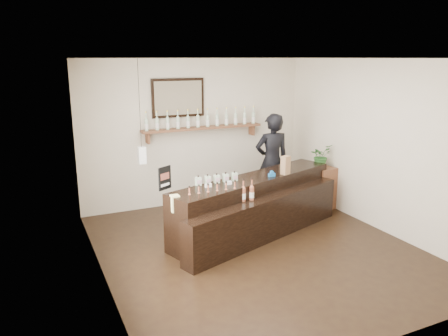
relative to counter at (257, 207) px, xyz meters
name	(u,v)px	position (x,y,z in m)	size (l,w,h in m)	color
ground	(257,249)	(-0.32, -0.58, -0.43)	(5.00, 5.00, 0.00)	black
room_shell	(259,138)	(-0.32, -0.58, 1.27)	(5.00, 5.00, 5.00)	beige
back_wall_decor	(190,115)	(-0.47, 1.80, 1.32)	(2.66, 0.96, 1.69)	brown
counter	(257,207)	(0.00, 0.00, 0.00)	(3.28, 1.88, 1.07)	black
promo_sign	(165,178)	(-1.53, 0.08, 0.66)	(0.23, 0.14, 0.35)	black
paper_bag	(286,165)	(0.56, 0.07, 0.64)	(0.17, 0.15, 0.31)	olive
tape_dispenser	(272,174)	(0.28, 0.03, 0.52)	(0.12, 0.05, 0.10)	#1866AC
side_cabinet	(319,187)	(1.68, 0.60, -0.03)	(0.50, 0.62, 0.80)	brown
potted_plant	(321,156)	(1.68, 0.60, 0.59)	(0.38, 0.33, 0.43)	#2C6227
shopkeeper	(272,155)	(0.84, 0.97, 0.60)	(0.75, 0.49, 2.05)	black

